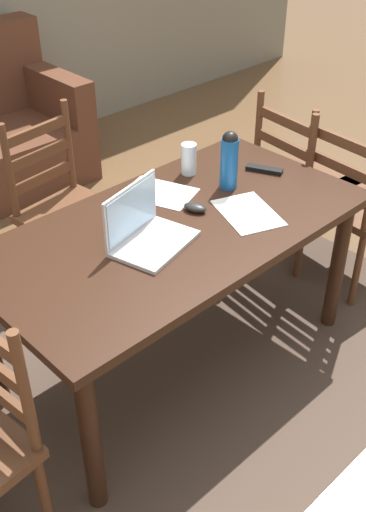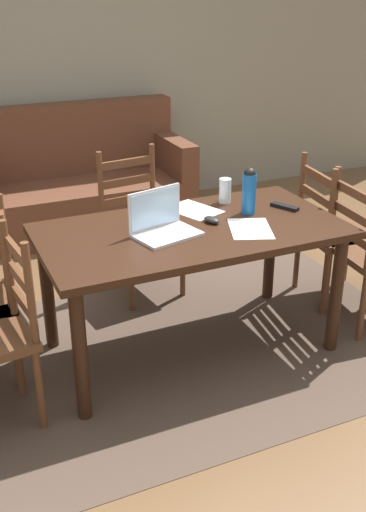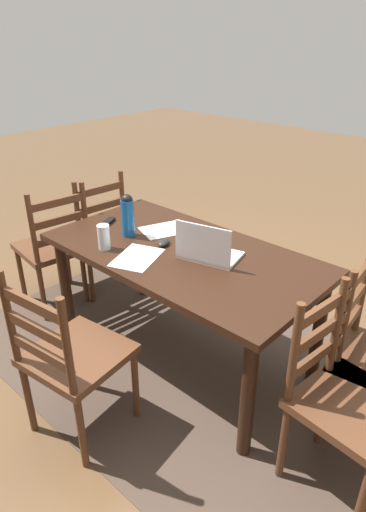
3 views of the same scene
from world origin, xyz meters
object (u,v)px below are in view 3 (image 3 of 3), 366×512
chair_left_far (345,399)px  dining_table (182,265)px  chair_right_far (54,247)px  laptop (207,250)px  computer_mouse (164,242)px  chair_right_near (92,233)px  water_bottle (128,215)px  drinking_glass (104,237)px  chair_far_head (71,357)px  tv_remote (107,223)px

chair_left_far → dining_table: bearing=-8.6°
chair_right_far → laptop: laptop is taller
chair_left_far → computer_mouse: chair_left_far is taller
chair_left_far → chair_right_near: same height
dining_table → water_bottle: size_ratio=6.12×
chair_right_far → laptop: bearing=-171.7°
chair_left_far → water_bottle: water_bottle is taller
computer_mouse → chair_right_near: bearing=-31.0°
drinking_glass → water_bottle: bearing=-80.8°
computer_mouse → laptop: bearing=165.6°
chair_right_far → water_bottle: water_bottle is taller
chair_far_head → computer_mouse: (0.13, -0.77, 0.30)m
chair_right_far → drinking_glass: 0.83m
drinking_glass → tv_remote: size_ratio=0.85×
chair_left_far → laptop: bearing=-10.7°
chair_right_far → chair_right_near: bearing=-90.0°
laptop → drinking_glass: size_ratio=2.52×
dining_table → drinking_glass: bearing=39.1°
chair_right_far → laptop: size_ratio=2.61×
dining_table → chair_far_head: (-0.01, 0.79, -0.18)m
chair_left_far → computer_mouse: 1.26m
chair_right_far → drinking_glass: bearing=171.9°
chair_left_far → computer_mouse: size_ratio=9.50×
dining_table → chair_far_head: 0.81m
chair_right_far → chair_far_head: bearing=150.6°
chair_left_far → chair_far_head: bearing=30.1°
laptop → computer_mouse: 0.31m
computer_mouse → tv_remote: 0.48m
chair_far_head → drinking_glass: size_ratio=6.57×
chair_right_far → computer_mouse: 1.02m
chair_far_head → water_bottle: water_bottle is taller
laptop → water_bottle: (0.55, 0.08, 0.08)m
chair_far_head → computer_mouse: bearing=-80.2°
chair_right_far → dining_table: bearing=-170.9°
chair_left_far → laptop: (0.92, -0.17, 0.34)m
chair_right_near → dining_table: bearing=171.4°
laptop → computer_mouse: size_ratio=3.64×
drinking_glass → chair_left_far: bearing=-175.4°
dining_table → computer_mouse: bearing=9.1°
laptop → chair_left_far: bearing=169.3°
chair_right_far → tv_remote: (-0.48, -0.12, 0.29)m
chair_far_head → laptop: bearing=-101.9°
chair_right_far → chair_left_far: bearing=-179.7°
chair_left_far → chair_far_head: same height
dining_table → chair_right_far: (1.09, 0.17, -0.18)m
water_bottle → chair_far_head: bearing=118.0°
dining_table → chair_right_near: size_ratio=1.69×
chair_far_head → water_bottle: size_ratio=3.62×
drinking_glass → computer_mouse: bearing=-129.8°
chair_left_far → computer_mouse: (1.22, -0.14, 0.30)m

